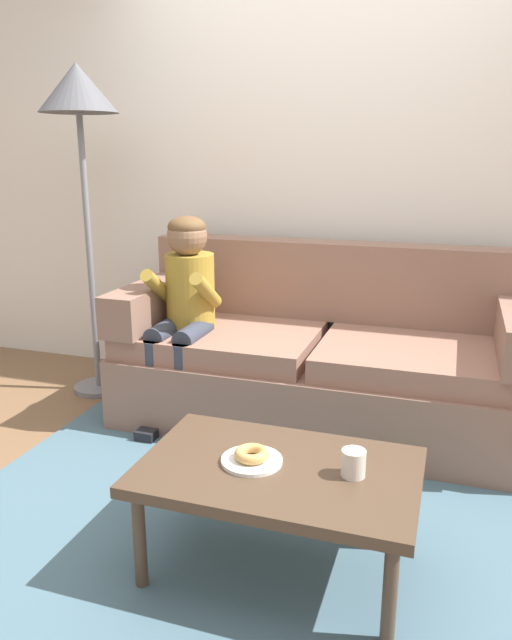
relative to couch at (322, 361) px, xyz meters
The scene contains 11 objects.
ground 0.92m from the couch, 96.79° to the right, with size 10.00×10.00×0.00m, color brown.
wall_back 1.20m from the couch, 100.35° to the left, with size 8.00×0.10×2.80m, color silver.
area_rug 1.15m from the couch, 95.25° to the right, with size 2.33×2.09×0.01m, color #476675.
couch is the anchor object (origin of this frame).
coffee_table 1.27m from the couch, 84.28° to the right, with size 0.93×0.59×0.40m.
person_child 0.80m from the couch, 163.60° to the right, with size 0.34×0.58×1.10m.
plate 1.27m from the couch, 88.51° to the right, with size 0.21×0.21×0.01m, color white.
donut 1.27m from the couch, 88.51° to the right, with size 0.12×0.12×0.04m, color tan.
mug 1.31m from the couch, 73.29° to the right, with size 0.08×0.08×0.09m, color silver.
toy_controller 0.90m from the couch, 58.63° to the right, with size 0.23×0.09×0.05m.
floor_lamp 1.90m from the couch, behind, with size 0.44×0.44×1.89m.
Camera 1 is at (0.73, -2.18, 1.42)m, focal length 34.09 mm.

